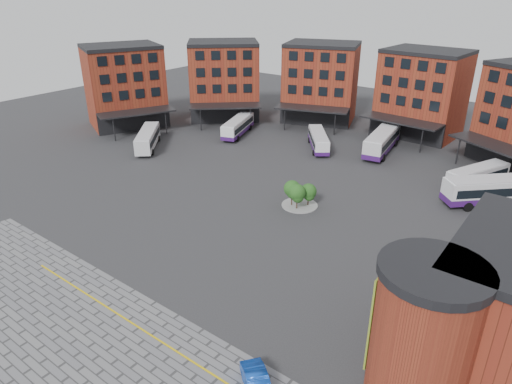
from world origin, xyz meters
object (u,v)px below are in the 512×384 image
Objects in this scene: bus_a at (148,138)px; bus_d at (382,141)px; bus_b at (238,126)px; bus_e at (478,176)px; bus_c at (318,140)px; tree_island at (299,193)px; bus_f at (495,190)px.

bus_d is (31.14, 21.11, 0.11)m from bus_a.
bus_a is 0.90× the size of bus_b.
bus_d reaches higher than bus_b.
bus_c is at bearing -156.78° from bus_e.
bus_b is 39.39m from bus_e.
bus_c is 9.99m from bus_d.
bus_f is (18.52, 14.98, 0.01)m from tree_island.
bus_f reaches higher than bus_a.
bus_e reaches higher than bus_c.
bus_d is at bearing 89.85° from tree_island.
bus_c is 27.73m from bus_f.
bus_d is 1.15× the size of bus_f.
bus_e is (46.63, 16.18, -0.25)m from bus_a.
bus_f reaches higher than bus_c.
bus_c is at bearing -143.94° from bus_f.
bus_a reaches higher than bus_e.
tree_island is 24.93m from bus_e.
bus_d reaches higher than bus_c.
tree_island is 31.25m from bus_a.
bus_a is 50.96m from bus_f.
bus_c is 0.90× the size of bus_e.
tree_island is 29.56m from bus_b.
bus_d reaches higher than bus_a.
bus_b is (7.29, 14.25, -0.17)m from bus_a.
bus_a is 27.73m from bus_c.
bus_d is at bearing -173.70° from bus_e.
tree_island reaches higher than bus_c.
tree_island is at bearing -98.65° from bus_d.
tree_island is 23.82m from bus_f.
bus_a is at bearing -136.92° from bus_e.
tree_island is at bearing -55.55° from bus_b.
bus_d is 16.25m from bus_e.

